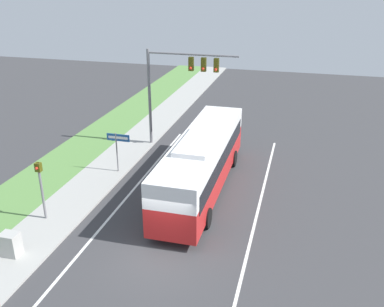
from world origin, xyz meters
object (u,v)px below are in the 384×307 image
object	(u,v)px
street_sign	(118,145)
utility_cabinet	(11,244)
bus	(202,160)
pedestrian_signal	(41,182)
signal_gantry	(178,78)

from	to	relation	value
street_sign	utility_cabinet	world-z (taller)	street_sign
bus	pedestrian_signal	bearing A→B (deg)	-142.60
signal_gantry	utility_cabinet	distance (m)	15.24
pedestrian_signal	street_sign	size ratio (longest dim) A/B	1.20
signal_gantry	street_sign	world-z (taller)	signal_gantry
bus	signal_gantry	bearing A→B (deg)	117.87
signal_gantry	street_sign	distance (m)	6.43
bus	utility_cabinet	xyz separation A→B (m)	(-6.51, -8.24, -1.25)
bus	street_sign	bearing A→B (deg)	171.06
signal_gantry	utility_cabinet	xyz separation A→B (m)	(-3.35, -14.22, -4.35)
signal_gantry	utility_cabinet	bearing A→B (deg)	-103.27
street_sign	signal_gantry	bearing A→B (deg)	65.56
bus	signal_gantry	xyz separation A→B (m)	(-3.16, 5.98, 3.11)
street_sign	utility_cabinet	bearing A→B (deg)	-96.44
bus	street_sign	world-z (taller)	bus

